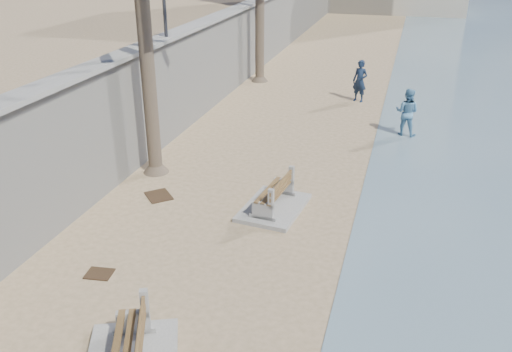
{
  "coord_description": "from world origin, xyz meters",
  "views": [
    {
      "loc": [
        2.97,
        -5.0,
        6.86
      ],
      "look_at": [
        -0.5,
        7.0,
        1.2
      ],
      "focal_mm": 38.0,
      "sensor_mm": 36.0,
      "label": 1
    }
  ],
  "objects_px": {
    "bench_far": "(274,196)",
    "person_a": "(360,78)",
    "person_b": "(407,110)",
    "bench_near": "(129,352)"
  },
  "relations": [
    {
      "from": "bench_near",
      "to": "person_b",
      "type": "xyz_separation_m",
      "value": [
        4.04,
        13.43,
        0.55
      ]
    },
    {
      "from": "bench_near",
      "to": "bench_far",
      "type": "bearing_deg",
      "value": 82.19
    },
    {
      "from": "bench_near",
      "to": "person_a",
      "type": "xyz_separation_m",
      "value": [
        1.93,
        17.32,
        0.62
      ]
    },
    {
      "from": "bench_near",
      "to": "person_a",
      "type": "bearing_deg",
      "value": 83.65
    },
    {
      "from": "bench_far",
      "to": "person_a",
      "type": "relative_size",
      "value": 1.11
    },
    {
      "from": "bench_far",
      "to": "person_b",
      "type": "height_order",
      "value": "person_b"
    },
    {
      "from": "bench_far",
      "to": "person_b",
      "type": "distance_m",
      "value": 7.74
    },
    {
      "from": "bench_near",
      "to": "person_b",
      "type": "bearing_deg",
      "value": 73.24
    },
    {
      "from": "bench_far",
      "to": "person_a",
      "type": "xyz_separation_m",
      "value": [
        1.05,
        10.94,
        0.65
      ]
    },
    {
      "from": "bench_far",
      "to": "person_b",
      "type": "relative_size",
      "value": 1.19
    }
  ]
}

